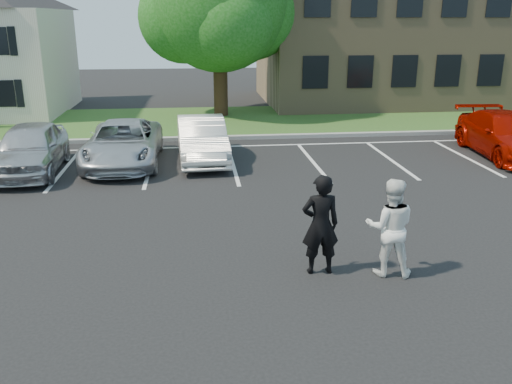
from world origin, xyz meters
TOP-DOWN VIEW (x-y plane):
  - ground_plane at (0.00, 0.00)m, footprint 90.00×90.00m
  - curb at (0.00, 12.00)m, footprint 40.00×0.30m
  - grass_strip at (0.00, 16.00)m, footprint 44.00×8.00m
  - stall_lines at (1.40, 8.95)m, footprint 34.00×5.36m
  - office_building at (14.00, 21.99)m, footprint 22.40×10.40m
  - tree at (0.19, 17.54)m, footprint 7.80×7.20m
  - man_black_suit at (1.09, -0.42)m, footprint 0.73×0.48m
  - man_white_shirt at (2.40, -0.62)m, footprint 1.10×0.95m
  - car_silver_west at (-6.53, 7.74)m, footprint 2.10×4.78m
  - car_silver_minivan at (-3.69, 8.46)m, footprint 2.44×5.23m
  - car_white_sedan at (-1.02, 8.65)m, footprint 1.82×4.64m
  - car_red_compact at (9.87, 8.08)m, footprint 2.54×5.44m

SIDE VIEW (x-z plane):
  - ground_plane at x=0.00m, z-range 0.00..0.00m
  - stall_lines at x=1.40m, z-range 0.00..0.01m
  - grass_strip at x=0.00m, z-range 0.00..0.08m
  - curb at x=0.00m, z-range 0.00..0.15m
  - car_silver_minivan at x=-3.69m, z-range 0.00..1.45m
  - car_white_sedan at x=-1.02m, z-range 0.00..1.50m
  - car_red_compact at x=9.87m, z-range 0.00..1.54m
  - car_silver_west at x=-6.53m, z-range 0.00..1.60m
  - man_white_shirt at x=2.40m, z-range 0.00..1.94m
  - man_black_suit at x=1.09m, z-range 0.00..2.01m
  - office_building at x=14.00m, z-range 0.01..8.31m
  - tree at x=0.19m, z-range 0.95..9.75m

